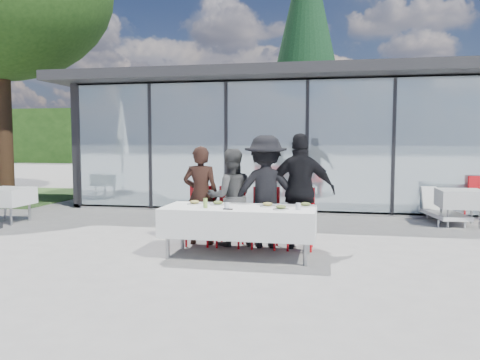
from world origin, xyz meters
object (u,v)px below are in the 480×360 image
Objects in this scene: spare_table_left at (7,197)px; spare_chair_b at (474,195)px; plate_a at (195,203)px; diner_b at (231,197)px; plate_d at (305,205)px; plate_extra at (281,208)px; diner_c at (266,191)px; folded_eyeglasses at (228,209)px; dining_table at (239,221)px; plate_c at (268,205)px; conifer_tree at (306,39)px; juice_bottle at (205,203)px; diner_a at (201,195)px; diner_d at (301,191)px; spare_table_right at (461,199)px; diner_chair_a at (201,212)px; plate_b at (218,203)px; diner_chair_d at (301,215)px; diner_chair_b at (231,213)px; diner_chair_c at (266,214)px; lounger at (442,210)px.

spare_chair_b is at bearing 13.42° from spare_table_left.
diner_b is at bearing 53.14° from plate_a.
plate_extra is (-0.33, -0.37, 0.00)m from plate_d.
diner_c is 1.19m from plate_a.
dining_table is at bearing 70.57° from folded_eyeglasses.
conifer_tree is (-0.16, 13.17, 5.21)m from plate_c.
juice_bottle reaches higher than plate_d.
dining_table is 2.63× the size of spare_table_left.
folded_eyeglasses reaches higher than dining_table.
diner_d is (1.66, 0.00, 0.10)m from diner_a.
spare_table_right is at bearing 42.89° from plate_c.
diner_chair_a is 0.79m from plate_b.
diner_chair_d is 4.12× the size of plate_b.
diner_d is at bearing 168.52° from diner_c.
diner_a is at bearing -14.90° from spare_table_left.
diner_chair_a is 5.44m from spare_table_right.
diner_chair_b is 5.00m from spare_table_right.
diner_chair_c is at bearing -89.80° from conifer_tree.
plate_a is (-1.02, -0.60, -0.13)m from diner_c.
plate_d is at bearing -86.86° from conifer_tree.
diner_chair_a and spare_chair_b have the same top height.
dining_table is at bearing -69.26° from diner_chair_b.
conifer_tree is (-3.70, 9.89, 5.43)m from spare_table_right.
diner_chair_b is 1.13× the size of spare_table_left.
spare_chair_b is at bearing 38.77° from plate_a.
dining_table is at bearing 166.47° from plate_extra.
plate_extra is (0.23, -0.27, 0.00)m from plate_c.
diner_chair_d is 0.59m from plate_d.
plate_a and plate_b have the same top height.
diner_chair_b reaches higher than plate_a.
folded_eyeglasses is (0.18, -1.05, 0.22)m from diner_chair_b.
plate_c is 0.93m from juice_bottle.
conifer_tree is at bearing 86.95° from juice_bottle.
plate_a is 5.71m from spare_table_right.
plate_b is 1.00× the size of plate_extra.
plate_extra is at bearing -32.15° from diner_chair_a.
spare_chair_b is at bearing 49.44° from plate_extra.
diner_chair_a is 0.51m from diner_chair_b.
diner_b reaches higher than spare_table_right.
spare_table_left is at bearing 169.04° from diner_chair_d.
folded_eyeglasses is (-0.74, -0.14, -0.02)m from plate_extra.
diner_d is at bearing 40.55° from dining_table.
diner_chair_c is 4.52m from spare_table_right.
diner_d is 4.27m from lounger.
plate_b is 0.50m from folded_eyeglasses.
diner_chair_d reaches higher than spare_table_left.
plate_d is 0.17× the size of lounger.
spare_chair_b is (5.19, 4.17, -0.24)m from plate_a.
diner_chair_c reaches higher than spare_table_right.
plate_a reaches higher than lounger.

